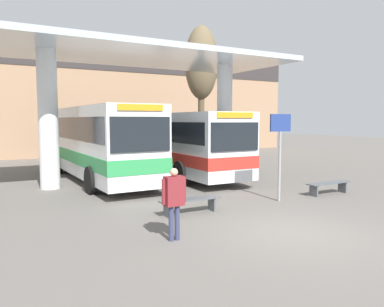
{
  "coord_description": "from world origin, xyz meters",
  "views": [
    {
      "loc": [
        -6.75,
        -6.77,
        2.83
      ],
      "look_at": [
        0.0,
        5.2,
        1.6
      ],
      "focal_mm": 35.0,
      "sensor_mm": 36.0,
      "label": 1
    }
  ],
  "objects_px": {
    "transit_bus_left_bay": "(96,140)",
    "transit_bus_center_bay": "(168,140)",
    "waiting_bench_near_pillar": "(329,185)",
    "pedestrian_waiting": "(174,196)",
    "parked_car_street": "(81,146)",
    "waiting_bench_mid_platform": "(190,202)",
    "info_sign_platform": "(280,139)",
    "poplar_tree_behind_left": "(201,65)"
  },
  "relations": [
    {
      "from": "transit_bus_left_bay",
      "to": "parked_car_street",
      "type": "bearing_deg",
      "value": -99.33
    },
    {
      "from": "waiting_bench_near_pillar",
      "to": "pedestrian_waiting",
      "type": "bearing_deg",
      "value": -165.18
    },
    {
      "from": "transit_bus_left_bay",
      "to": "info_sign_platform",
      "type": "relative_size",
      "value": 3.66
    },
    {
      "from": "waiting_bench_near_pillar",
      "to": "transit_bus_center_bay",
      "type": "bearing_deg",
      "value": 107.69
    },
    {
      "from": "waiting_bench_mid_platform",
      "to": "info_sign_platform",
      "type": "distance_m",
      "value": 4.01
    },
    {
      "from": "info_sign_platform",
      "to": "parked_car_street",
      "type": "xyz_separation_m",
      "value": [
        -2.96,
        16.77,
        -1.15
      ]
    },
    {
      "from": "transit_bus_left_bay",
      "to": "poplar_tree_behind_left",
      "type": "bearing_deg",
      "value": -152.59
    },
    {
      "from": "transit_bus_left_bay",
      "to": "transit_bus_center_bay",
      "type": "height_order",
      "value": "transit_bus_left_bay"
    },
    {
      "from": "pedestrian_waiting",
      "to": "waiting_bench_mid_platform",
      "type": "bearing_deg",
      "value": 50.91
    },
    {
      "from": "waiting_bench_mid_platform",
      "to": "parked_car_street",
      "type": "bearing_deg",
      "value": 87.88
    },
    {
      "from": "waiting_bench_mid_platform",
      "to": "parked_car_street",
      "type": "xyz_separation_m",
      "value": [
        0.62,
        16.8,
        0.66
      ]
    },
    {
      "from": "info_sign_platform",
      "to": "parked_car_street",
      "type": "distance_m",
      "value": 17.07
    },
    {
      "from": "waiting_bench_mid_platform",
      "to": "pedestrian_waiting",
      "type": "height_order",
      "value": "pedestrian_waiting"
    },
    {
      "from": "transit_bus_center_bay",
      "to": "info_sign_platform",
      "type": "bearing_deg",
      "value": 92.16
    },
    {
      "from": "poplar_tree_behind_left",
      "to": "parked_car_street",
      "type": "xyz_separation_m",
      "value": [
        -7.25,
        4.24,
        -5.56
      ]
    },
    {
      "from": "transit_bus_left_bay",
      "to": "waiting_bench_mid_platform",
      "type": "distance_m",
      "value": 8.13
    },
    {
      "from": "waiting_bench_near_pillar",
      "to": "pedestrian_waiting",
      "type": "xyz_separation_m",
      "value": [
        -7.61,
        -2.01,
        0.7
      ]
    },
    {
      "from": "info_sign_platform",
      "to": "waiting_bench_mid_platform",
      "type": "bearing_deg",
      "value": -179.52
    },
    {
      "from": "transit_bus_center_bay",
      "to": "parked_car_street",
      "type": "bearing_deg",
      "value": -71.23
    },
    {
      "from": "transit_bus_center_bay",
      "to": "waiting_bench_near_pillar",
      "type": "relative_size",
      "value": 6.3
    },
    {
      "from": "waiting_bench_near_pillar",
      "to": "info_sign_platform",
      "type": "height_order",
      "value": "info_sign_platform"
    },
    {
      "from": "transit_bus_left_bay",
      "to": "waiting_bench_near_pillar",
      "type": "height_order",
      "value": "transit_bus_left_bay"
    },
    {
      "from": "transit_bus_center_bay",
      "to": "waiting_bench_mid_platform",
      "type": "height_order",
      "value": "transit_bus_center_bay"
    },
    {
      "from": "transit_bus_left_bay",
      "to": "info_sign_platform",
      "type": "bearing_deg",
      "value": 117.4
    },
    {
      "from": "waiting_bench_near_pillar",
      "to": "parked_car_street",
      "type": "bearing_deg",
      "value": 107.91
    },
    {
      "from": "transit_bus_left_bay",
      "to": "pedestrian_waiting",
      "type": "bearing_deg",
      "value": 84.1
    },
    {
      "from": "transit_bus_center_bay",
      "to": "waiting_bench_mid_platform",
      "type": "xyz_separation_m",
      "value": [
        -3.35,
        -8.46,
        -1.43
      ]
    },
    {
      "from": "waiting_bench_mid_platform",
      "to": "transit_bus_center_bay",
      "type": "bearing_deg",
      "value": 68.37
    },
    {
      "from": "transit_bus_center_bay",
      "to": "transit_bus_left_bay",
      "type": "bearing_deg",
      "value": 7.79
    },
    {
      "from": "transit_bus_center_bay",
      "to": "pedestrian_waiting",
      "type": "height_order",
      "value": "transit_bus_center_bay"
    },
    {
      "from": "transit_bus_left_bay",
      "to": "pedestrian_waiting",
      "type": "height_order",
      "value": "transit_bus_left_bay"
    },
    {
      "from": "transit_bus_center_bay",
      "to": "pedestrian_waiting",
      "type": "relative_size",
      "value": 7.25
    },
    {
      "from": "transit_bus_left_bay",
      "to": "parked_car_street",
      "type": "xyz_separation_m",
      "value": [
        1.31,
        8.85,
        -0.89
      ]
    },
    {
      "from": "waiting_bench_mid_platform",
      "to": "info_sign_platform",
      "type": "height_order",
      "value": "info_sign_platform"
    },
    {
      "from": "transit_bus_center_bay",
      "to": "pedestrian_waiting",
      "type": "bearing_deg",
      "value": 65.51
    },
    {
      "from": "pedestrian_waiting",
      "to": "waiting_bench_near_pillar",
      "type": "bearing_deg",
      "value": 13.44
    },
    {
      "from": "waiting_bench_near_pillar",
      "to": "transit_bus_left_bay",
      "type": "bearing_deg",
      "value": 130.29
    },
    {
      "from": "waiting_bench_mid_platform",
      "to": "pedestrian_waiting",
      "type": "bearing_deg",
      "value": -127.72
    },
    {
      "from": "waiting_bench_near_pillar",
      "to": "poplar_tree_behind_left",
      "type": "height_order",
      "value": "poplar_tree_behind_left"
    },
    {
      "from": "transit_bus_left_bay",
      "to": "waiting_bench_near_pillar",
      "type": "distance_m",
      "value": 10.54
    },
    {
      "from": "transit_bus_center_bay",
      "to": "info_sign_platform",
      "type": "xyz_separation_m",
      "value": [
        0.22,
        -8.43,
        0.39
      ]
    },
    {
      "from": "waiting_bench_near_pillar",
      "to": "pedestrian_waiting",
      "type": "relative_size",
      "value": 1.15
    }
  ]
}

